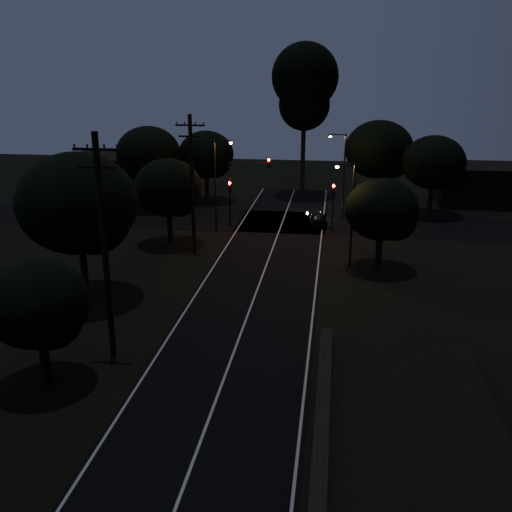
% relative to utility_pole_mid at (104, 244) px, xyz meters
% --- Properties ---
extents(road_surface, '(60.00, 70.00, 0.03)m').
position_rel_utility_pole_mid_xyz_m(road_surface, '(6.00, 16.12, -5.73)').
color(road_surface, black).
rests_on(road_surface, ground).
extents(utility_pole_mid, '(2.20, 0.30, 11.00)m').
position_rel_utility_pole_mid_xyz_m(utility_pole_mid, '(0.00, 0.00, 0.00)').
color(utility_pole_mid, black).
rests_on(utility_pole_mid, ground).
extents(utility_pole_far, '(2.20, 0.30, 10.50)m').
position_rel_utility_pole_mid_xyz_m(utility_pole_far, '(0.00, 17.00, -0.25)').
color(utility_pole_far, black).
rests_on(utility_pole_far, ground).
extents(tree_left_b, '(4.56, 4.56, 5.80)m').
position_rel_utility_pole_mid_xyz_m(tree_left_b, '(-1.84, -3.09, -1.98)').
color(tree_left_b, black).
rests_on(tree_left_b, ground).
extents(tree_left_c, '(7.16, 7.16, 9.05)m').
position_rel_utility_pole_mid_xyz_m(tree_left_c, '(-4.25, 6.86, 0.11)').
color(tree_left_c, black).
rests_on(tree_left_c, ground).
extents(tree_left_d, '(5.45, 5.45, 6.92)m').
position_rel_utility_pole_mid_xyz_m(tree_left_d, '(-2.31, 18.89, -1.26)').
color(tree_left_d, black).
rests_on(tree_left_d, ground).
extents(tree_far_nw, '(5.89, 5.89, 7.46)m').
position_rel_utility_pole_mid_xyz_m(tree_far_nw, '(-2.79, 34.88, -0.91)').
color(tree_far_nw, black).
rests_on(tree_far_nw, ground).
extents(tree_far_w, '(6.47, 6.47, 8.25)m').
position_rel_utility_pole_mid_xyz_m(tree_far_w, '(-7.77, 30.87, -0.38)').
color(tree_far_w, black).
rests_on(tree_far_w, ground).
extents(tree_far_ne, '(6.93, 6.93, 8.77)m').
position_rel_utility_pole_mid_xyz_m(tree_far_ne, '(15.25, 34.86, -0.06)').
color(tree_far_ne, black).
rests_on(tree_far_ne, ground).
extents(tree_far_e, '(6.03, 6.03, 7.66)m').
position_rel_utility_pole_mid_xyz_m(tree_far_e, '(20.21, 31.88, -0.78)').
color(tree_far_e, black).
rests_on(tree_far_e, ground).
extents(tree_right_a, '(5.12, 5.12, 6.51)m').
position_rel_utility_pole_mid_xyz_m(tree_right_a, '(14.18, 14.90, -1.52)').
color(tree_right_a, black).
rests_on(tree_right_a, ground).
extents(tall_pine, '(7.24, 7.24, 16.46)m').
position_rel_utility_pole_mid_xyz_m(tall_pine, '(7.00, 40.00, 6.14)').
color(tall_pine, black).
rests_on(tall_pine, ground).
extents(building_left, '(10.00, 8.00, 4.40)m').
position_rel_utility_pole_mid_xyz_m(building_left, '(-14.00, 37.00, -3.54)').
color(building_left, black).
rests_on(building_left, ground).
extents(building_right, '(9.00, 7.00, 4.00)m').
position_rel_utility_pole_mid_xyz_m(building_right, '(26.00, 38.00, -3.74)').
color(building_right, black).
rests_on(building_right, ground).
extents(signal_left, '(0.28, 0.35, 4.10)m').
position_rel_utility_pole_mid_xyz_m(signal_left, '(1.40, 24.99, -2.90)').
color(signal_left, black).
rests_on(signal_left, ground).
extents(signal_right, '(0.28, 0.35, 4.10)m').
position_rel_utility_pole_mid_xyz_m(signal_right, '(10.60, 24.99, -2.90)').
color(signal_right, black).
rests_on(signal_right, ground).
extents(signal_mast, '(3.70, 0.35, 6.25)m').
position_rel_utility_pole_mid_xyz_m(signal_mast, '(3.09, 24.99, -1.40)').
color(signal_mast, black).
rests_on(signal_mast, ground).
extents(streetlight_a, '(1.66, 0.26, 8.00)m').
position_rel_utility_pole_mid_xyz_m(streetlight_a, '(0.69, 23.00, -1.10)').
color(streetlight_a, black).
rests_on(streetlight_a, ground).
extents(streetlight_b, '(1.66, 0.26, 8.00)m').
position_rel_utility_pole_mid_xyz_m(streetlight_b, '(11.31, 29.00, -1.10)').
color(streetlight_b, black).
rests_on(streetlight_b, ground).
extents(streetlight_c, '(1.46, 0.26, 7.50)m').
position_rel_utility_pole_mid_xyz_m(streetlight_c, '(11.83, 15.00, -1.39)').
color(streetlight_c, black).
rests_on(streetlight_c, ground).
extents(car, '(2.25, 3.99, 1.28)m').
position_rel_utility_pole_mid_xyz_m(car, '(9.20, 26.33, -5.10)').
color(car, black).
rests_on(car, ground).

